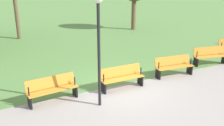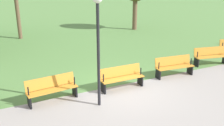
# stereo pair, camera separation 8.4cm
# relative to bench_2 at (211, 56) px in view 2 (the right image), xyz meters

# --- Properties ---
(ground_plane) EXTENTS (120.00, 120.00, 0.00)m
(ground_plane) POSITION_rel_bench_2_xyz_m (5.47, 0.64, -0.47)
(ground_plane) COLOR #5B8C47
(path_paving) EXTENTS (36.71, 5.77, 0.01)m
(path_paving) POSITION_rel_bench_2_xyz_m (5.47, 3.18, -0.47)
(path_paving) COLOR #A39E99
(path_paving) RESTS_ON ground
(bench_2) EXTENTS (1.85, 0.83, 0.89)m
(bench_2) POSITION_rel_bench_2_xyz_m (0.00, 0.00, 0.00)
(bench_2) COLOR orange
(bench_2) RESTS_ON ground
(bench_3) EXTENTS (1.83, 0.66, 0.89)m
(bench_3) POSITION_rel_bench_2_xyz_m (2.72, 0.43, 0.00)
(bench_3) COLOR orange
(bench_3) RESTS_ON ground
(bench_4) EXTENTS (1.79, 0.47, 0.89)m
(bench_4) POSITION_rel_bench_2_xyz_m (5.47, 0.57, 0.00)
(bench_4) COLOR orange
(bench_4) RESTS_ON ground
(bench_5) EXTENTS (1.83, 0.66, 0.89)m
(bench_5) POSITION_rel_bench_2_xyz_m (8.21, 0.43, 0.00)
(bench_5) COLOR orange
(bench_5) RESTS_ON ground
(lamp_post) EXTENTS (0.32, 0.32, 3.78)m
(lamp_post) POSITION_rel_bench_2_xyz_m (6.84, 1.48, 2.18)
(lamp_post) COLOR black
(lamp_post) RESTS_ON ground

